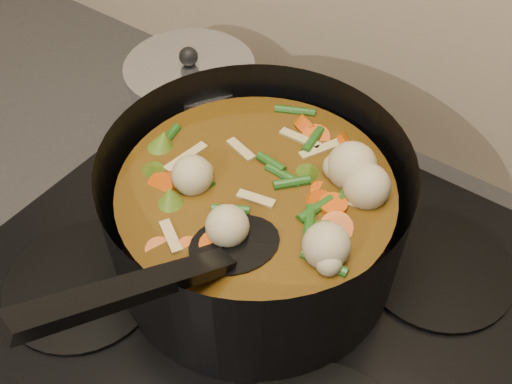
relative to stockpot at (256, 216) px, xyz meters
The scene contains 3 objects.
stovetop 0.09m from the stockpot, 40.91° to the right, with size 0.62×0.54×0.03m.
stockpot is the anchor object (origin of this frame).
saucepan 0.24m from the stockpot, 147.15° to the left, with size 0.17×0.17×0.14m.
Camera 1 is at (0.21, 1.62, 1.49)m, focal length 40.00 mm.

